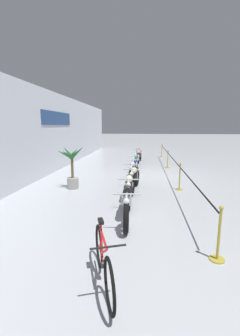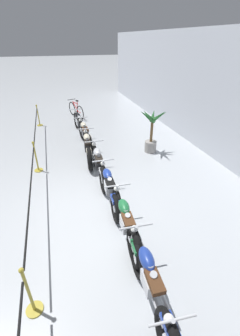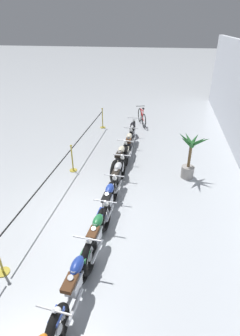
{
  "view_description": "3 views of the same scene",
  "coord_description": "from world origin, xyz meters",
  "px_view_note": "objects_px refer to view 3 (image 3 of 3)",
  "views": [
    {
      "loc": [
        -11.0,
        0.22,
        2.44
      ],
      "look_at": [
        -1.44,
        1.27,
        0.63
      ],
      "focal_mm": 24.0,
      "sensor_mm": 36.0,
      "label": 1
    },
    {
      "loc": [
        4.61,
        -0.39,
        3.85
      ],
      "look_at": [
        -0.88,
        1.25,
        0.53
      ],
      "focal_mm": 24.0,
      "sensor_mm": 36.0,
      "label": 2
    },
    {
      "loc": [
        5.71,
        2.1,
        4.83
      ],
      "look_at": [
        -1.13,
        0.85,
        0.98
      ],
      "focal_mm": 28.0,
      "sensor_mm": 36.0,
      "label": 3
    }
  ],
  "objects_px": {
    "motorcycle_cream_1": "(129,145)",
    "bicycle": "(142,117)",
    "stanchion_far_left": "(63,163)",
    "motorcycle_cream_2": "(120,160)",
    "motorcycle_black_0": "(132,133)",
    "motorcycle_blue_6": "(75,285)",
    "potted_palm_left_of_row": "(190,155)",
    "motorcycle_green_5": "(96,236)",
    "stanchion_mid_right": "(0,261)",
    "stanchion_mid_left": "(73,162)",
    "motorcycle_silver_3": "(117,178)",
    "motorcycle_blue_4": "(108,201)"
  },
  "relations": [
    {
      "from": "motorcycle_cream_2",
      "to": "stanchion_mid_left",
      "type": "relative_size",
      "value": 2.11
    },
    {
      "from": "motorcycle_black_0",
      "to": "motorcycle_cream_1",
      "type": "height_order",
      "value": "motorcycle_cream_1"
    },
    {
      "from": "stanchion_far_left",
      "to": "motorcycle_cream_2",
      "type": "bearing_deg",
      "value": 122.87
    },
    {
      "from": "motorcycle_black_0",
      "to": "motorcycle_green_5",
      "type": "height_order",
      "value": "motorcycle_black_0"
    },
    {
      "from": "stanchion_mid_left",
      "to": "stanchion_mid_right",
      "type": "bearing_deg",
      "value": 0.0
    },
    {
      "from": "motorcycle_black_0",
      "to": "motorcycle_cream_1",
      "type": "relative_size",
      "value": 0.98
    },
    {
      "from": "motorcycle_blue_4",
      "to": "motorcycle_green_5",
      "type": "bearing_deg",
      "value": 0.63
    },
    {
      "from": "motorcycle_blue_4",
      "to": "motorcycle_blue_6",
      "type": "height_order",
      "value": "motorcycle_blue_6"
    },
    {
      "from": "motorcycle_cream_2",
      "to": "motorcycle_green_5",
      "type": "relative_size",
      "value": 0.95
    },
    {
      "from": "stanchion_mid_left",
      "to": "stanchion_mid_right",
      "type": "distance_m",
      "value": 4.66
    },
    {
      "from": "motorcycle_cream_1",
      "to": "potted_palm_left_of_row",
      "type": "relative_size",
      "value": 1.41
    },
    {
      "from": "motorcycle_cream_1",
      "to": "motorcycle_cream_2",
      "type": "distance_m",
      "value": 1.34
    },
    {
      "from": "motorcycle_blue_6",
      "to": "stanchion_mid_left",
      "type": "height_order",
      "value": "stanchion_mid_left"
    },
    {
      "from": "motorcycle_silver_3",
      "to": "motorcycle_cream_2",
      "type": "bearing_deg",
      "value": -174.43
    },
    {
      "from": "motorcycle_cream_2",
      "to": "bicycle",
      "type": "relative_size",
      "value": 1.33
    },
    {
      "from": "motorcycle_black_0",
      "to": "bicycle",
      "type": "xyz_separation_m",
      "value": [
        -2.55,
        0.17,
        -0.08
      ]
    },
    {
      "from": "motorcycle_silver_3",
      "to": "motorcycle_green_5",
      "type": "relative_size",
      "value": 0.98
    },
    {
      "from": "motorcycle_black_0",
      "to": "motorcycle_cream_2",
      "type": "height_order",
      "value": "motorcycle_cream_2"
    },
    {
      "from": "motorcycle_cream_1",
      "to": "motorcycle_blue_6",
      "type": "height_order",
      "value": "motorcycle_blue_6"
    },
    {
      "from": "motorcycle_silver_3",
      "to": "potted_palm_left_of_row",
      "type": "distance_m",
      "value": 2.66
    },
    {
      "from": "motorcycle_cream_1",
      "to": "stanchion_mid_right",
      "type": "height_order",
      "value": "stanchion_mid_right"
    },
    {
      "from": "potted_palm_left_of_row",
      "to": "stanchion_mid_right",
      "type": "height_order",
      "value": "potted_palm_left_of_row"
    },
    {
      "from": "motorcycle_green_5",
      "to": "stanchion_far_left",
      "type": "height_order",
      "value": "stanchion_far_left"
    },
    {
      "from": "motorcycle_green_5",
      "to": "stanchion_mid_right",
      "type": "bearing_deg",
      "value": -62.26
    },
    {
      "from": "motorcycle_blue_4",
      "to": "potted_palm_left_of_row",
      "type": "relative_size",
      "value": 1.26
    },
    {
      "from": "motorcycle_cream_1",
      "to": "bicycle",
      "type": "distance_m",
      "value": 3.95
    },
    {
      "from": "stanchion_mid_left",
      "to": "bicycle",
      "type": "bearing_deg",
      "value": 160.47
    },
    {
      "from": "motorcycle_black_0",
      "to": "potted_palm_left_of_row",
      "type": "relative_size",
      "value": 1.38
    },
    {
      "from": "motorcycle_cream_1",
      "to": "bicycle",
      "type": "relative_size",
      "value": 1.44
    },
    {
      "from": "motorcycle_black_0",
      "to": "stanchion_far_left",
      "type": "height_order",
      "value": "stanchion_far_left"
    },
    {
      "from": "motorcycle_cream_1",
      "to": "motorcycle_green_5",
      "type": "height_order",
      "value": "motorcycle_cream_1"
    },
    {
      "from": "motorcycle_blue_4",
      "to": "stanchion_mid_left",
      "type": "distance_m",
      "value": 2.95
    },
    {
      "from": "stanchion_far_left",
      "to": "motorcycle_black_0",
      "type": "bearing_deg",
      "value": 154.96
    },
    {
      "from": "motorcycle_blue_6",
      "to": "stanchion_mid_right",
      "type": "xyz_separation_m",
      "value": [
        -0.37,
        -1.83,
        -0.13
      ]
    },
    {
      "from": "motorcycle_green_5",
      "to": "potted_palm_left_of_row",
      "type": "bearing_deg",
      "value": 149.8
    },
    {
      "from": "motorcycle_green_5",
      "to": "stanchion_mid_left",
      "type": "distance_m",
      "value": 4.13
    },
    {
      "from": "motorcycle_cream_1",
      "to": "motorcycle_blue_6",
      "type": "bearing_deg",
      "value": -0.18
    },
    {
      "from": "bicycle",
      "to": "stanchion_mid_right",
      "type": "bearing_deg",
      "value": -10.91
    },
    {
      "from": "motorcycle_cream_2",
      "to": "potted_palm_left_of_row",
      "type": "bearing_deg",
      "value": 89.86
    },
    {
      "from": "bicycle",
      "to": "motorcycle_blue_4",
      "type": "bearing_deg",
      "value": -0.76
    },
    {
      "from": "motorcycle_black_0",
      "to": "potted_palm_left_of_row",
      "type": "bearing_deg",
      "value": 40.83
    },
    {
      "from": "motorcycle_blue_6",
      "to": "potted_palm_left_of_row",
      "type": "relative_size",
      "value": 1.39
    },
    {
      "from": "motorcycle_black_0",
      "to": "motorcycle_cream_1",
      "type": "xyz_separation_m",
      "value": [
        1.4,
        0.05,
        0.0
      ]
    },
    {
      "from": "potted_palm_left_of_row",
      "to": "stanchion_far_left",
      "type": "bearing_deg",
      "value": -75.01
    },
    {
      "from": "motorcycle_cream_1",
      "to": "motorcycle_blue_6",
      "type": "relative_size",
      "value": 1.01
    },
    {
      "from": "motorcycle_black_0",
      "to": "motorcycle_blue_6",
      "type": "relative_size",
      "value": 0.99
    },
    {
      "from": "stanchion_far_left",
      "to": "motorcycle_blue_4",
      "type": "bearing_deg",
      "value": 52.47
    },
    {
      "from": "motorcycle_blue_6",
      "to": "motorcycle_cream_1",
      "type": "bearing_deg",
      "value": 179.82
    },
    {
      "from": "motorcycle_silver_3",
      "to": "stanchion_mid_right",
      "type": "bearing_deg",
      "value": -26.93
    },
    {
      "from": "bicycle",
      "to": "stanchion_far_left",
      "type": "height_order",
      "value": "stanchion_far_left"
    }
  ]
}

